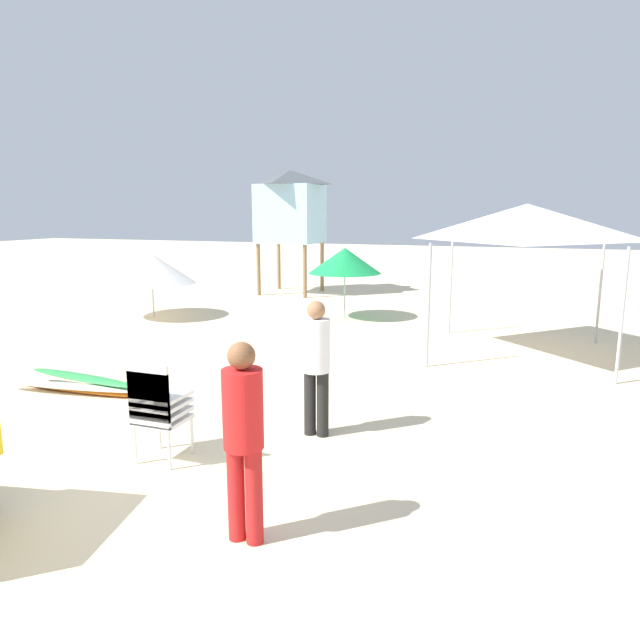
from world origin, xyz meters
TOP-DOWN VIEW (x-y plane):
  - ground at (0.00, 0.00)m, footprint 80.00×80.00m
  - stacked_plastic_chairs at (-0.05, 0.76)m, footprint 0.48×0.48m
  - surfboard_pile at (-2.53, 2.38)m, footprint 2.55×0.71m
  - lifeguard_near_left at (1.48, -0.23)m, footprint 0.32×0.32m
  - lifeguard_near_center at (1.25, 2.03)m, footprint 0.32×0.32m
  - popup_canopy at (3.43, 6.97)m, footprint 2.96×2.96m
  - lifeguard_tower at (-3.63, 12.93)m, footprint 1.98×1.98m
  - beach_umbrella_left at (-0.68, 9.28)m, footprint 1.77×1.77m
  - beach_umbrella_mid at (-5.24, 7.84)m, footprint 2.15×2.15m

SIDE VIEW (x-z plane):
  - ground at x=0.00m, z-range 0.00..0.00m
  - surfboard_pile at x=-2.53m, z-range -0.01..0.23m
  - stacked_plastic_chairs at x=-0.05m, z-range 0.10..1.21m
  - lifeguard_near_center at x=1.25m, z-range 0.12..1.73m
  - lifeguard_near_left at x=1.48m, z-range 0.12..1.77m
  - beach_umbrella_mid at x=-5.24m, z-range 0.42..2.02m
  - beach_umbrella_left at x=-0.68m, z-range 0.56..2.30m
  - popup_canopy at x=3.43m, z-range 1.05..3.79m
  - lifeguard_tower at x=-3.63m, z-range 0.82..4.69m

